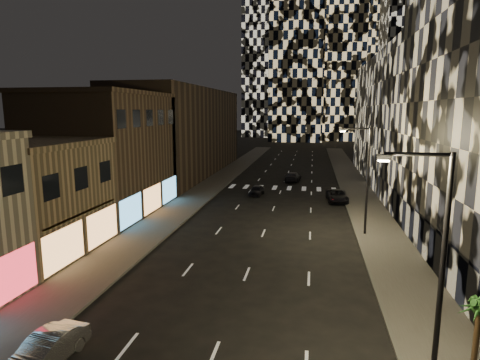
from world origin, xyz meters
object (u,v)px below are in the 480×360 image
at_px(palm_tree, 479,313).
at_px(streetlight_far, 365,173).
at_px(streetlight_near, 436,260).
at_px(car_silver_parked, 46,351).
at_px(car_dark_midlane, 257,190).
at_px(car_dark_rightlane, 337,196).
at_px(car_dark_oncoming, 293,177).

bearing_deg(palm_tree, streetlight_far, 96.03).
distance_m(streetlight_near, car_silver_parked, 15.78).
xyz_separation_m(streetlight_far, car_dark_midlane, (-11.15, 14.63, -4.73)).
bearing_deg(car_silver_parked, streetlight_far, 60.63).
bearing_deg(car_silver_parked, palm_tree, 12.87).
height_order(car_dark_rightlane, palm_tree, palm_tree).
height_order(streetlight_near, car_silver_parked, streetlight_near).
height_order(car_silver_parked, car_dark_oncoming, car_dark_oncoming).
bearing_deg(streetlight_far, palm_tree, -83.97).
distance_m(car_silver_parked, car_dark_oncoming, 47.11).
distance_m(streetlight_far, car_dark_midlane, 18.99).
xyz_separation_m(streetlight_near, car_dark_oncoming, (-7.14, 45.57, -4.66)).
height_order(streetlight_far, palm_tree, streetlight_far).
height_order(streetlight_far, car_dark_oncoming, streetlight_far).
bearing_deg(car_dark_rightlane, streetlight_near, -90.41).
bearing_deg(streetlight_near, car_silver_parked, -176.66).
xyz_separation_m(streetlight_near, car_dark_midlane, (-11.15, 34.63, -4.73)).
xyz_separation_m(streetlight_far, car_dark_rightlane, (-1.35, 12.73, -4.67)).
relative_size(car_silver_parked, palm_tree, 1.19).
height_order(car_dark_midlane, car_dark_rightlane, car_dark_rightlane).
xyz_separation_m(streetlight_far, car_dark_oncoming, (-7.14, 25.57, -4.66)).
distance_m(streetlight_near, palm_tree, 3.29).
bearing_deg(car_dark_oncoming, palm_tree, 108.37).
distance_m(streetlight_far, car_dark_oncoming, 26.95).
xyz_separation_m(car_dark_oncoming, car_dark_rightlane, (5.79, -12.84, -0.01)).
bearing_deg(car_dark_midlane, car_dark_oncoming, 75.22).
bearing_deg(car_dark_oncoming, car_dark_midlane, 76.64).
height_order(streetlight_far, car_dark_rightlane, streetlight_far).
relative_size(streetlight_near, car_silver_parked, 2.22).
bearing_deg(streetlight_far, streetlight_near, -90.00).
bearing_deg(car_dark_midlane, streetlight_near, -66.82).
relative_size(streetlight_near, car_dark_oncoming, 1.88).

